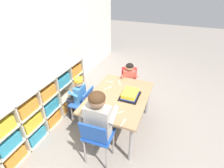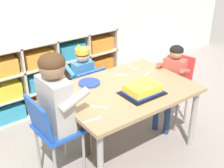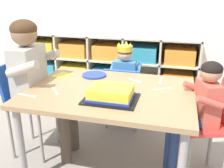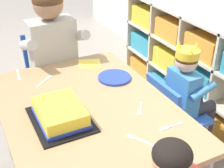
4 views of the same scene
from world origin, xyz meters
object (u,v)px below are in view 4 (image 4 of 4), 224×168
Objects in this scene: birthday_cake_on_tray at (60,114)px; paper_plate_stack at (114,77)px; classroom_chair_blue at (173,113)px; classroom_chair_adult_side at (53,74)px; child_with_crown at (188,90)px; fork_at_table_front_edge at (140,109)px; fork_near_cake_tray at (19,76)px; fork_beside_plate_stack at (45,80)px; fork_near_child_seat at (170,127)px; adult_helper_seated at (56,54)px; activity_table at (88,117)px; fork_scattered_mid_table at (140,140)px.

birthday_cake_on_tray is 0.49m from paper_plate_stack.
classroom_chair_blue is 3.18× the size of paper_plate_stack.
child_with_crown is at bearing -46.97° from classroom_chair_adult_side.
classroom_chair_blue is 0.47m from fork_at_table_front_edge.
child_with_crown is 0.48m from paper_plate_stack.
classroom_chair_blue is at bearing -112.47° from fork_near_cake_tray.
fork_beside_plate_stack is (-0.33, -0.71, 0.25)m from classroom_chair_blue.
child_with_crown is at bearing 42.21° from fork_near_child_seat.
fork_near_child_seat is (0.36, -0.31, 0.25)m from classroom_chair_blue.
child_with_crown is at bearing -41.59° from adult_helper_seated.
fork_beside_plate_stack is at bearing 64.34° from classroom_chair_blue.
activity_table is at bearing 92.30° from child_with_crown.
child_with_crown is at bearing -109.68° from fork_near_cake_tray.
child_with_crown reaches higher than fork_near_cake_tray.
adult_helper_seated reaches higher than birthday_cake_on_tray.
fork_near_child_seat is at bearing 57.35° from birthday_cake_on_tray.
classroom_chair_adult_side is 0.37m from fork_near_cake_tray.
activity_table is 9.86× the size of fork_beside_plate_stack.
fork_at_table_front_edge is 0.79m from fork_near_cake_tray.
activity_table is at bearing -93.95° from classroom_chair_adult_side.
fork_at_table_front_edge is at bearing -78.48° from classroom_chair_adult_side.
fork_scattered_mid_table is at bearing -87.76° from classroom_chair_adult_side.
fork_near_child_seat reaches higher than classroom_chair_blue.
activity_table is at bearing 92.71° from classroom_chair_blue.
fork_at_table_front_edge is at bearing 105.89° from fork_near_child_seat.
fork_beside_plate_stack is at bearing -114.34° from classroom_chair_adult_side.
fork_near_child_seat is at bearing 130.65° from child_with_crown.
classroom_chair_adult_side is 0.70× the size of adult_helper_seated.
fork_at_table_front_edge is (0.85, 0.21, 0.15)m from classroom_chair_adult_side.
paper_plate_stack is (-0.25, 0.42, -0.03)m from birthday_cake_on_tray.
classroom_chair_adult_side is 1.07m from fork_near_child_seat.
paper_plate_stack is 1.66× the size of fork_beside_plate_stack.
paper_plate_stack is 0.35m from fork_at_table_front_edge.
fork_at_table_front_edge is (0.18, -0.36, 0.25)m from classroom_chair_blue.
fork_at_table_front_edge is 0.24m from fork_scattered_mid_table.
paper_plate_stack reaches higher than fork_near_child_seat.
birthday_cake_on_tray reaches higher than fork_at_table_front_edge.
adult_helper_seated reaches higher than fork_near_child_seat.
fork_near_cake_tray is 1.17× the size of fork_near_child_seat.
birthday_cake_on_tray reaches higher than fork_beside_plate_stack.
adult_helper_seated is 0.76m from fork_at_table_front_edge.
fork_at_table_front_edge and fork_near_cake_tray have the same top height.
activity_table is 3.39× the size of birthday_cake_on_tray.
paper_plate_stack is at bearing -60.57° from adult_helper_seated.
fork_at_table_front_edge is 0.81× the size of fork_scattered_mid_table.
fork_scattered_mid_table is at bearing -15.94° from paper_plate_stack.
classroom_chair_adult_side reaches higher than classroom_chair_blue.
adult_helper_seated is at bearing -65.10° from fork_near_cake_tray.
child_with_crown reaches higher than fork_scattered_mid_table.
adult_helper_seated reaches higher than fork_at_table_front_edge.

